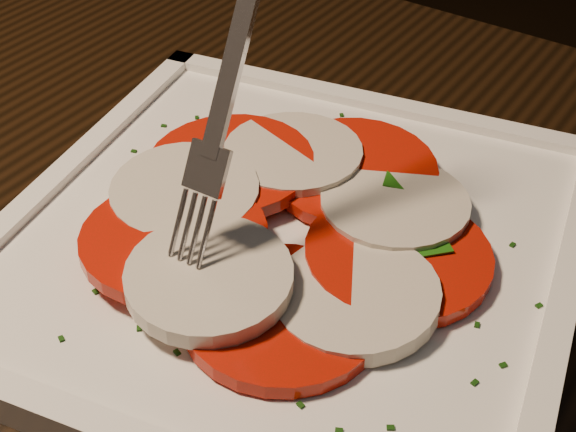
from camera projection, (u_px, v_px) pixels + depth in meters
plate at (288, 246)px, 0.45m from camera, size 0.39×0.39×0.01m
caprese_salad at (288, 223)px, 0.44m from camera, size 0.28×0.25×0.02m
fork at (248, 54)px, 0.39m from camera, size 0.05×0.11×0.17m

